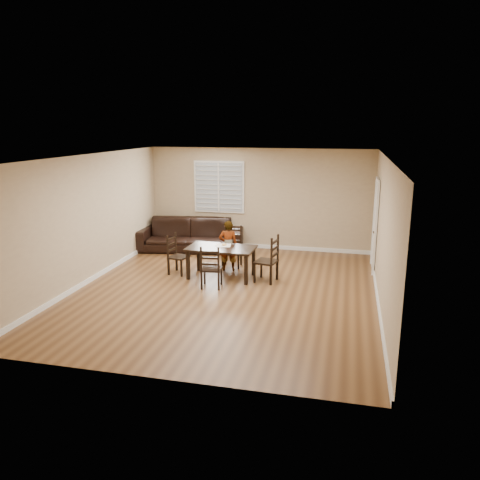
% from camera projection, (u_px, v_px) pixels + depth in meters
% --- Properties ---
extents(ground, '(7.00, 7.00, 0.00)m').
position_uv_depth(ground, '(226.00, 291.00, 9.55)').
color(ground, brown).
rests_on(ground, ground).
extents(room, '(6.04, 7.04, 2.72)m').
position_uv_depth(room, '(229.00, 202.00, 9.27)').
color(room, tan).
rests_on(room, ground).
extents(dining_table, '(1.50, 0.88, 0.69)m').
position_uv_depth(dining_table, '(221.00, 251.00, 10.24)').
color(dining_table, black).
rests_on(dining_table, ground).
extents(chair_near, '(0.46, 0.43, 0.98)m').
position_uv_depth(chair_near, '(233.00, 247.00, 11.16)').
color(chair_near, black).
rests_on(chair_near, ground).
extents(chair_far, '(0.45, 0.42, 0.91)m').
position_uv_depth(chair_far, '(210.00, 270.00, 9.55)').
color(chair_far, black).
rests_on(chair_far, ground).
extents(chair_left, '(0.44, 0.47, 0.91)m').
position_uv_depth(chair_left, '(174.00, 255.00, 10.59)').
color(chair_left, black).
rests_on(chair_left, ground).
extents(chair_right, '(0.51, 0.53, 1.02)m').
position_uv_depth(chair_right, '(271.00, 261.00, 9.97)').
color(chair_right, black).
rests_on(chair_right, ground).
extents(child, '(0.48, 0.37, 1.18)m').
position_uv_depth(child, '(228.00, 246.00, 10.74)').
color(child, gray).
rests_on(child, ground).
extents(napkin, '(0.37, 0.37, 0.00)m').
position_uv_depth(napkin, '(223.00, 245.00, 10.37)').
color(napkin, white).
rests_on(napkin, dining_table).
extents(donut, '(0.11, 0.11, 0.04)m').
position_uv_depth(donut, '(224.00, 244.00, 10.36)').
color(donut, '#DEA44F').
rests_on(donut, napkin).
extents(sofa, '(3.00, 1.54, 0.83)m').
position_uv_depth(sofa, '(189.00, 235.00, 12.58)').
color(sofa, black).
rests_on(sofa, ground).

